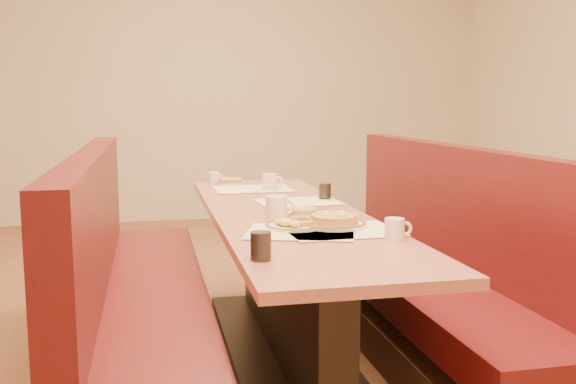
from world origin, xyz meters
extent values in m
plane|color=#9E6647|center=(0.00, 0.00, 0.00)|extent=(8.00, 8.00, 0.00)
cube|color=beige|center=(0.00, 4.00, 1.40)|extent=(6.00, 0.04, 2.80)
cube|color=black|center=(0.00, 0.00, 0.03)|extent=(0.55, 1.88, 0.06)
cube|color=black|center=(0.00, 0.00, 0.35)|extent=(0.15, 1.75, 0.71)
cube|color=#BC7157|center=(0.00, 0.00, 0.73)|extent=(0.70, 2.50, 0.04)
cube|color=#4C3326|center=(-0.68, 0.00, 0.10)|extent=(0.55, 2.50, 0.20)
cube|color=#590F19|center=(-0.68, 0.00, 0.37)|extent=(0.55, 2.50, 0.16)
cube|color=#590F19|center=(-0.89, 0.00, 0.75)|extent=(0.12, 2.50, 0.60)
cube|color=#4C3326|center=(0.68, 0.00, 0.10)|extent=(0.55, 2.50, 0.20)
cube|color=#590F19|center=(0.68, 0.00, 0.37)|extent=(0.55, 2.50, 0.16)
cube|color=#590F19|center=(0.89, 0.00, 0.75)|extent=(0.12, 2.50, 0.60)
cube|color=#F9E8C3|center=(-0.05, -0.49, 0.75)|extent=(0.50, 0.43, 0.00)
cube|color=#F9E8C3|center=(0.12, -0.50, 0.75)|extent=(0.46, 0.36, 0.00)
cube|color=#F9E8C3|center=(-0.03, 0.81, 0.75)|extent=(0.46, 0.35, 0.00)
cube|color=#F9E8C3|center=(0.12, 0.27, 0.75)|extent=(0.44, 0.34, 0.00)
cylinder|color=white|center=(0.11, -0.40, 0.76)|extent=(0.27, 0.27, 0.02)
torus|color=brown|center=(0.11, -0.40, 0.77)|extent=(0.27, 0.27, 0.01)
cylinder|color=#D18E4B|center=(0.11, -0.40, 0.78)|extent=(0.21, 0.21, 0.02)
cylinder|color=#D18E4B|center=(0.11, -0.40, 0.79)|extent=(0.19, 0.19, 0.02)
cylinder|color=#EDE99A|center=(0.15, -0.38, 0.81)|extent=(0.04, 0.04, 0.01)
cylinder|color=#EDE99A|center=(0.09, -0.36, 0.81)|extent=(0.04, 0.04, 0.01)
cylinder|color=#EDE99A|center=(0.08, -0.42, 0.81)|extent=(0.04, 0.04, 0.01)
cylinder|color=#EDE99A|center=(0.14, -0.44, 0.81)|extent=(0.04, 0.04, 0.01)
cylinder|color=white|center=(-0.05, -0.39, 0.76)|extent=(0.24, 0.24, 0.02)
torus|color=brown|center=(-0.05, -0.39, 0.77)|extent=(0.24, 0.24, 0.01)
ellipsoid|color=yellow|center=(-0.09, -0.42, 0.78)|extent=(0.06, 0.06, 0.03)
ellipsoid|color=yellow|center=(-0.06, -0.44, 0.78)|extent=(0.05, 0.05, 0.03)
ellipsoid|color=yellow|center=(-0.11, -0.38, 0.78)|extent=(0.05, 0.05, 0.03)
cylinder|color=brown|center=(-0.03, -0.37, 0.78)|extent=(0.09, 0.05, 0.02)
cylinder|color=brown|center=(-0.03, -0.35, 0.78)|extent=(0.09, 0.05, 0.02)
cube|color=#C37C3C|center=(0.00, -0.42, 0.77)|extent=(0.08, 0.06, 0.02)
cylinder|color=white|center=(0.05, -0.09, 0.76)|extent=(0.20, 0.20, 0.02)
torus|color=brown|center=(0.05, -0.09, 0.77)|extent=(0.20, 0.20, 0.01)
cylinder|color=#C18E44|center=(0.05, -0.09, 0.77)|extent=(0.14, 0.14, 0.02)
ellipsoid|color=yellow|center=(0.03, -0.07, 0.78)|extent=(0.04, 0.04, 0.02)
cylinder|color=white|center=(-0.13, 1.10, 0.76)|extent=(0.22, 0.22, 0.02)
torus|color=brown|center=(-0.13, 1.10, 0.77)|extent=(0.21, 0.21, 0.01)
cylinder|color=#C18E44|center=(-0.13, 1.10, 0.78)|extent=(0.15, 0.15, 0.02)
ellipsoid|color=yellow|center=(-0.16, 1.12, 0.78)|extent=(0.05, 0.05, 0.02)
cylinder|color=white|center=(0.27, -0.68, 0.79)|extent=(0.08, 0.08, 0.08)
torus|color=white|center=(0.31, -0.68, 0.79)|extent=(0.06, 0.02, 0.06)
cylinder|color=black|center=(0.27, -0.68, 0.83)|extent=(0.07, 0.07, 0.01)
cylinder|color=white|center=(-0.08, -0.17, 0.80)|extent=(0.10, 0.10, 0.10)
torus|color=white|center=(-0.03, -0.16, 0.80)|extent=(0.07, 0.02, 0.07)
cylinder|color=black|center=(-0.08, -0.17, 0.85)|extent=(0.08, 0.08, 0.01)
cylinder|color=white|center=(0.06, 0.77, 0.80)|extent=(0.09, 0.09, 0.10)
torus|color=white|center=(0.11, 0.76, 0.80)|extent=(0.07, 0.03, 0.07)
cylinder|color=black|center=(0.06, 0.77, 0.84)|extent=(0.08, 0.08, 0.01)
cylinder|color=white|center=(-0.24, 1.10, 0.79)|extent=(0.07, 0.07, 0.08)
torus|color=white|center=(-0.20, 1.11, 0.79)|extent=(0.06, 0.03, 0.06)
cylinder|color=black|center=(-0.24, 1.10, 0.82)|extent=(0.06, 0.06, 0.01)
cylinder|color=black|center=(-0.28, -0.89, 0.80)|extent=(0.07, 0.07, 0.09)
cylinder|color=silver|center=(-0.28, -0.89, 0.80)|extent=(0.07, 0.07, 0.10)
cylinder|color=black|center=(0.28, 0.34, 0.79)|extent=(0.06, 0.06, 0.09)
cylinder|color=silver|center=(0.28, 0.34, 0.79)|extent=(0.06, 0.06, 0.09)
camera|label=1|loc=(-0.63, -2.93, 1.27)|focal=40.00mm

